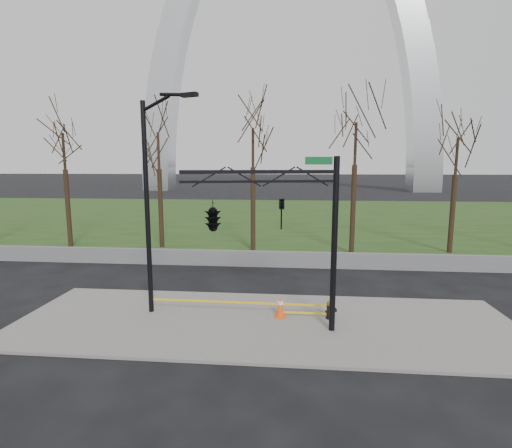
# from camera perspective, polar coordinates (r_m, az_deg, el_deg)

# --- Properties ---
(ground) EXTENTS (500.00, 500.00, 0.00)m
(ground) POSITION_cam_1_polar(r_m,az_deg,el_deg) (14.40, 1.22, -14.62)
(ground) COLOR black
(ground) RESTS_ON ground
(sidewalk) EXTENTS (18.00, 6.00, 0.10)m
(sidewalk) POSITION_cam_1_polar(r_m,az_deg,el_deg) (14.38, 1.22, -14.43)
(sidewalk) COLOR slate
(sidewalk) RESTS_ON ground
(grass_strip) EXTENTS (120.00, 40.00, 0.06)m
(grass_strip) POSITION_cam_1_polar(r_m,az_deg,el_deg) (43.58, 4.00, 1.17)
(grass_strip) COLOR #1B3F16
(grass_strip) RESTS_ON ground
(guardrail) EXTENTS (60.00, 0.30, 0.90)m
(guardrail) POSITION_cam_1_polar(r_m,az_deg,el_deg) (21.86, 2.71, -5.23)
(guardrail) COLOR #59595B
(guardrail) RESTS_ON ground
(gateway_arch) EXTENTS (66.00, 6.00, 65.00)m
(gateway_arch) POSITION_cam_1_polar(r_m,az_deg,el_deg) (92.19, 4.94, 25.54)
(gateway_arch) COLOR silver
(gateway_arch) RESTS_ON ground
(tree_row) EXTENTS (62.18, 4.00, 9.11)m
(tree_row) POSITION_cam_1_polar(r_m,az_deg,el_deg) (26.23, 21.23, 5.59)
(tree_row) COLOR black
(tree_row) RESTS_ON ground
(fire_hydrant) EXTENTS (0.47, 0.31, 0.75)m
(fire_hydrant) POSITION_cam_1_polar(r_m,az_deg,el_deg) (14.73, 10.98, -12.37)
(fire_hydrant) COLOR black
(fire_hydrant) RESTS_ON sidewalk
(traffic_cone) EXTENTS (0.49, 0.49, 0.76)m
(traffic_cone) POSITION_cam_1_polar(r_m,az_deg,el_deg) (14.65, 3.62, -12.19)
(traffic_cone) COLOR #FF4B0D
(traffic_cone) RESTS_ON sidewalk
(street_light) EXTENTS (2.31, 0.95, 8.21)m
(street_light) POSITION_cam_1_polar(r_m,az_deg,el_deg) (14.67, -15.28, 4.46)
(street_light) COLOR black
(street_light) RESTS_ON ground
(traffic_signal_mast) EXTENTS (4.98, 2.54, 6.00)m
(traffic_signal_mast) POSITION_cam_1_polar(r_m,az_deg,el_deg) (12.15, -2.83, 1.35)
(traffic_signal_mast) COLOR black
(traffic_signal_mast) RESTS_ON ground
(caution_tape) EXTENTS (6.83, 0.10, 0.39)m
(caution_tape) POSITION_cam_1_polar(r_m,az_deg,el_deg) (14.73, -0.55, -11.88)
(caution_tape) COLOR yellow
(caution_tape) RESTS_ON ground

